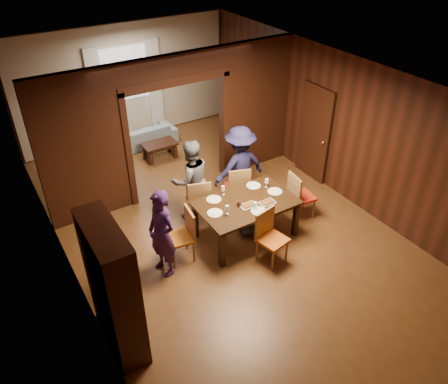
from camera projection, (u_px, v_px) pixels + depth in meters
floor at (219, 225)px, 8.44m from camera, size 9.00×9.00×0.00m
ceiling at (218, 79)px, 6.81m from camera, size 5.50×9.00×0.02m
room_walls at (171, 119)px, 8.92m from camera, size 5.52×9.01×2.90m
person_purple at (162, 234)px, 6.97m from camera, size 0.50×0.65×1.57m
person_grey at (191, 180)px, 8.25m from camera, size 0.83×0.67×1.63m
person_navy at (240, 167)px, 8.62m from camera, size 1.11×0.65×1.69m
sofa at (140, 136)px, 11.00m from camera, size 1.84×0.76×0.53m
serving_bowl at (248, 197)px, 7.82m from camera, size 0.36×0.36×0.09m
dining_table at (246, 219)px, 7.97m from camera, size 1.75×1.09×0.76m
coffee_table at (160, 151)px, 10.51m from camera, size 0.80×0.50×0.40m
chair_left at (180, 236)px, 7.40m from camera, size 0.49×0.49×0.97m
chair_right at (302, 195)px, 8.42m from camera, size 0.49×0.49×0.97m
chair_far_l at (198, 200)px, 8.30m from camera, size 0.56×0.56×0.97m
chair_far_r at (237, 186)px, 8.69m from camera, size 0.56×0.56×0.97m
chair_near at (273, 238)px, 7.35m from camera, size 0.52×0.52×0.97m
hutch at (113, 289)px, 5.72m from camera, size 0.40×1.20×2.00m
door_right at (314, 133)px, 9.38m from camera, size 0.06×0.90×2.10m
window_far at (124, 74)px, 10.62m from camera, size 1.20×0.03×1.30m
curtain_left at (98, 98)px, 10.51m from camera, size 0.35×0.06×2.40m
curtain_right at (155, 86)px, 11.17m from camera, size 0.35×0.06×2.40m
plate_left at (215, 213)px, 7.48m from camera, size 0.27×0.27×0.01m
plate_far_l at (214, 199)px, 7.82m from camera, size 0.27×0.27×0.01m
plate_far_r at (254, 186)px, 8.19m from camera, size 0.27×0.27×0.01m
plate_right at (275, 191)px, 8.03m from camera, size 0.27×0.27×0.01m
plate_near at (259, 211)px, 7.52m from camera, size 0.27×0.27×0.01m
platter_a at (248, 205)px, 7.65m from camera, size 0.30×0.20×0.04m
platter_b at (267, 202)px, 7.72m from camera, size 0.30×0.20×0.04m
wineglass_left at (227, 210)px, 7.41m from camera, size 0.08×0.08×0.18m
wineglass_far at (223, 190)px, 7.91m from camera, size 0.08×0.08×0.18m
wineglass_right at (267, 183)px, 8.11m from camera, size 0.08×0.08×0.18m
tumbler at (255, 206)px, 7.55m from camera, size 0.07×0.07×0.14m
condiment_jar at (239, 203)px, 7.64m from camera, size 0.08×0.08×0.11m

